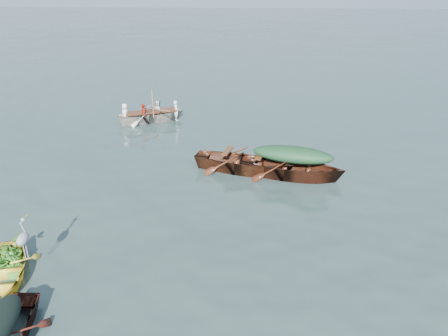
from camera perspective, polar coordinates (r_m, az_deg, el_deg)
The scene contains 11 objects.
ground at distance 11.33m, azimuth -3.92°, elevation -8.61°, with size 140.00×140.00×0.00m, color #2F423F.
yellow_dinghy at distance 10.87m, azimuth -26.77°, elevation -13.27°, with size 1.32×3.04×0.81m, color yellow.
green_tarp_boat at distance 14.38m, azimuth 8.77°, elevation -1.22°, with size 1.46×4.69×1.11m, color #41200F.
open_wooden_boat at distance 14.63m, azimuth 2.56°, elevation -0.48°, with size 1.44×4.64×1.10m, color #592216.
rowed_boat at distance 19.75m, azimuth -9.42°, elevation 6.00°, with size 1.21×4.02×0.94m, color beige.
green_tarp_cover at distance 14.05m, azimuth 8.99°, elevation 1.77°, with size 0.80×2.58×0.52m, color #173822.
thwart_benches at distance 14.39m, azimuth 2.60°, elevation 1.57°, with size 0.87×2.32×0.04m, color #4F2712, non-canonical shape.
heron at distance 10.30m, azimuth -24.64°, elevation -9.11°, with size 0.28×0.40×0.92m, color #96999F, non-canonical shape.
dinghy_weeds at distance 10.92m, azimuth -26.80°, elevation -8.57°, with size 0.70×0.90×0.60m, color #33761E.
rowers at distance 19.50m, azimuth -9.59°, elevation 8.37°, with size 1.08×2.81×0.76m, color silver.
oars at distance 19.60m, azimuth -9.52°, elevation 7.38°, with size 2.60×0.60×0.06m, color #99653A, non-canonical shape.
Camera 1 is at (1.27, -9.40, 6.21)m, focal length 35.00 mm.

